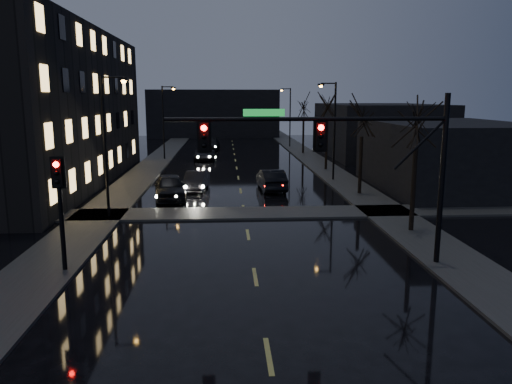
{
  "coord_description": "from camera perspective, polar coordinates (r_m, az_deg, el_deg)",
  "views": [
    {
      "loc": [
        -1.1,
        -10.28,
        6.85
      ],
      "look_at": [
        0.08,
        8.75,
        3.2
      ],
      "focal_mm": 35.0,
      "sensor_mm": 36.0,
      "label": 1
    }
  ],
  "objects": [
    {
      "name": "sidewalk_left",
      "position": [
        46.38,
        -12.7,
        2.16
      ],
      "size": [
        3.0,
        140.0,
        0.12
      ],
      "primitive_type": "cube",
      "color": "#2D2D2B",
      "rests_on": "ground"
    },
    {
      "name": "sidewalk_right",
      "position": [
        46.79,
        8.34,
        2.38
      ],
      "size": [
        3.0,
        140.0,
        0.12
      ],
      "primitive_type": "cube",
      "color": "#2D2D2B",
      "rests_on": "ground"
    },
    {
      "name": "sidewalk_cross",
      "position": [
        29.59,
        -1.33,
        -2.43
      ],
      "size": [
        40.0,
        3.0,
        0.12
      ],
      "primitive_type": "cube",
      "color": "#2D2D2B",
      "rests_on": "ground"
    },
    {
      "name": "apartment_block",
      "position": [
        43.13,
        -24.77,
        8.73
      ],
      "size": [
        12.0,
        30.0,
        12.0
      ],
      "primitive_type": "cube",
      "color": "black",
      "rests_on": "ground"
    },
    {
      "name": "commercial_right_near",
      "position": [
        40.14,
        20.95,
        3.9
      ],
      "size": [
        10.0,
        14.0,
        5.0
      ],
      "primitive_type": "cube",
      "color": "black",
      "rests_on": "ground"
    },
    {
      "name": "commercial_right_far",
      "position": [
        61.15,
        13.78,
        6.92
      ],
      "size": [
        12.0,
        18.0,
        6.0
      ],
      "primitive_type": "cube",
      "color": "black",
      "rests_on": "ground"
    },
    {
      "name": "far_block",
      "position": [
        88.35,
        -4.84,
        8.95
      ],
      "size": [
        22.0,
        10.0,
        8.0
      ],
      "primitive_type": "cube",
      "color": "black",
      "rests_on": "ground"
    },
    {
      "name": "signal_mast",
      "position": [
        20.0,
        10.83,
        4.96
      ],
      "size": [
        11.11,
        0.41,
        7.0
      ],
      "color": "black",
      "rests_on": "ground"
    },
    {
      "name": "signal_pole_left",
      "position": [
        20.67,
        -21.51,
        -0.63
      ],
      "size": [
        0.35,
        0.41,
        4.53
      ],
      "color": "black",
      "rests_on": "ground"
    },
    {
      "name": "tree_near",
      "position": [
        26.08,
        18.04,
        8.92
      ],
      "size": [
        3.52,
        3.52,
        8.08
      ],
      "color": "black",
      "rests_on": "ground"
    },
    {
      "name": "tree_mid_a",
      "position": [
        35.59,
        12.08,
        8.95
      ],
      "size": [
        3.3,
        3.3,
        7.58
      ],
      "color": "black",
      "rests_on": "ground"
    },
    {
      "name": "tree_mid_b",
      "position": [
        47.25,
        8.18,
        10.44
      ],
      "size": [
        3.74,
        3.74,
        8.59
      ],
      "color": "black",
      "rests_on": "ground"
    },
    {
      "name": "tree_far",
      "position": [
        61.03,
        5.49,
        10.05
      ],
      "size": [
        3.43,
        3.43,
        7.88
      ],
      "color": "black",
      "rests_on": "ground"
    },
    {
      "name": "streetlight_l_near",
      "position": [
        29.09,
        -16.52,
        6.3
      ],
      "size": [
        1.53,
        0.28,
        8.0
      ],
      "color": "black",
      "rests_on": "ground"
    },
    {
      "name": "streetlight_l_far",
      "position": [
        55.7,
        -10.35,
        8.53
      ],
      "size": [
        1.53,
        0.28,
        8.0
      ],
      "color": "black",
      "rests_on": "ground"
    },
    {
      "name": "streetlight_r_mid",
      "position": [
        41.26,
        8.68,
        7.83
      ],
      "size": [
        1.53,
        0.28,
        8.0
      ],
      "color": "black",
      "rests_on": "ground"
    },
    {
      "name": "streetlight_r_far",
      "position": [
        68.87,
        3.74,
        9.09
      ],
      "size": [
        1.53,
        0.28,
        8.0
      ],
      "color": "black",
      "rests_on": "ground"
    },
    {
      "name": "oncoming_car_a",
      "position": [
        34.13,
        -9.8,
        0.56
      ],
      "size": [
        2.69,
        5.25,
        1.71
      ],
      "primitive_type": "imported",
      "rotation": [
        0.0,
        0.0,
        0.14
      ],
      "color": "black",
      "rests_on": "ground"
    },
    {
      "name": "oncoming_car_b",
      "position": [
        37.31,
        -6.88,
        1.27
      ],
      "size": [
        1.95,
        4.39,
        1.4
      ],
      "primitive_type": "imported",
      "rotation": [
        0.0,
        0.0,
        -0.11
      ],
      "color": "black",
      "rests_on": "ground"
    },
    {
      "name": "oncoming_car_c",
      "position": [
        54.83,
        -5.91,
        4.29
      ],
      "size": [
        2.19,
        4.69,
        1.3
      ],
      "primitive_type": "imported",
      "rotation": [
        0.0,
        0.0,
        -0.01
      ],
      "color": "black",
      "rests_on": "ground"
    },
    {
      "name": "oncoming_car_d",
      "position": [
        65.47,
        -5.18,
        5.44
      ],
      "size": [
        2.44,
        5.24,
        1.48
      ],
      "primitive_type": "imported",
      "rotation": [
        0.0,
        0.0,
        -0.07
      ],
      "color": "black",
      "rests_on": "ground"
    },
    {
      "name": "lead_car",
      "position": [
        37.03,
        1.77,
        1.41
      ],
      "size": [
        2.01,
        4.89,
        1.57
      ],
      "primitive_type": "imported",
      "rotation": [
        0.0,
        0.0,
        3.21
      ],
      "color": "black",
      "rests_on": "ground"
    }
  ]
}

